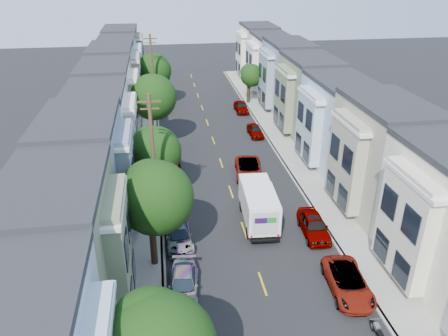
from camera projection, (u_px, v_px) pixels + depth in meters
name	position (u px, v px, depth m)	size (l,w,h in m)	color
ground	(244.00, 230.00, 32.47)	(160.00, 160.00, 0.00)	black
road_slab	(217.00, 151.00, 45.83)	(12.00, 70.00, 0.02)	black
curb_left	(159.00, 154.00, 44.99)	(0.30, 70.00, 0.15)	gray
curb_right	(273.00, 147.00, 46.62)	(0.30, 70.00, 0.15)	gray
sidewalk_left	(146.00, 155.00, 44.82)	(2.60, 70.00, 0.15)	gray
sidewalk_right	(285.00, 146.00, 46.79)	(2.60, 70.00, 0.15)	gray
centerline	(217.00, 151.00, 45.84)	(0.12, 70.00, 0.01)	gold
townhouse_row_left	(108.00, 158.00, 44.34)	(5.00, 70.00, 8.50)	#AEC5D7
townhouse_row_right	(319.00, 145.00, 47.34)	(5.00, 70.00, 8.50)	#AEC5D7
tree_b	(154.00, 198.00, 26.73)	(4.70, 4.70, 7.37)	black
tree_c	(154.00, 152.00, 34.57)	(4.14, 4.14, 6.51)	black
tree_d	(153.00, 98.00, 44.33)	(4.70, 4.70, 7.90)	black
tree_e	(153.00, 71.00, 57.55)	(4.70, 4.70, 7.23)	black
tree_far_r	(251.00, 76.00, 59.45)	(3.10, 3.10, 5.46)	black
utility_pole_near	(154.00, 162.00, 31.17)	(1.60, 0.26, 10.00)	#42301E
utility_pole_far	(153.00, 75.00, 54.35)	(1.60, 0.26, 10.00)	#42301E
fedex_truck	(258.00, 204.00, 32.76)	(2.31, 6.01, 2.88)	white
lead_sedan	(249.00, 169.00, 40.26)	(2.38, 5.15, 1.43)	black
parked_left_b	(183.00, 284.00, 26.13)	(1.77, 4.22, 1.27)	black
parked_left_c	(178.00, 235.00, 30.76)	(1.81, 4.31, 1.29)	gray
parked_left_d	(171.00, 157.00, 42.73)	(1.70, 4.45, 1.44)	black
parked_right_a	(348.00, 283.00, 26.21)	(2.23, 4.84, 1.34)	#404040
parked_right_b	(314.00, 226.00, 31.70)	(1.75, 4.57, 1.48)	white
parked_right_c	(255.00, 131.00, 49.58)	(1.46, 3.82, 1.24)	black
parked_right_d	(241.00, 107.00, 57.35)	(1.58, 4.12, 1.33)	#0F0D40
motorcycle	(378.00, 333.00, 22.99)	(0.27, 1.97, 0.78)	black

